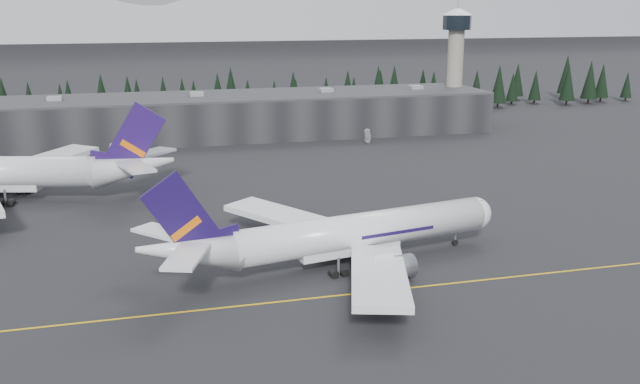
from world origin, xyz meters
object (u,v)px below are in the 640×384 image
object	(u,v)px
control_tower	(456,53)
jet_main	(334,236)
gse_vehicle_a	(115,159)
terminal	(231,116)
jet_parked	(6,173)
gse_vehicle_b	(368,141)

from	to	relation	value
control_tower	jet_main	bearing A→B (deg)	-122.52
gse_vehicle_a	jet_main	bearing A→B (deg)	-58.84
control_tower	jet_main	size ratio (longest dim) A/B	0.64
terminal	control_tower	xyz separation A→B (m)	(75.00, 3.00, 17.11)
jet_main	jet_parked	xyz separation A→B (m)	(-54.09, 54.47, 0.77)
terminal	gse_vehicle_b	size ratio (longest dim) A/B	36.57
gse_vehicle_a	gse_vehicle_b	xyz separation A→B (m)	(70.42, 6.88, 0.04)
jet_main	control_tower	bearing A→B (deg)	46.88
gse_vehicle_a	gse_vehicle_b	world-z (taller)	gse_vehicle_b
control_tower	gse_vehicle_b	world-z (taller)	control_tower
jet_parked	terminal	bearing A→B (deg)	-117.83
terminal	gse_vehicle_a	xyz separation A→B (m)	(-33.92, -29.20, -5.60)
jet_main	gse_vehicle_b	xyz separation A→B (m)	(37.27, 93.50, -4.18)
terminal	jet_parked	distance (m)	82.30
control_tower	jet_main	xyz separation A→B (m)	(-75.76, -118.82, -18.48)
terminal	jet_main	world-z (taller)	jet_main
control_tower	jet_parked	distance (m)	146.00
jet_parked	gse_vehicle_a	xyz separation A→B (m)	(20.93, 32.15, -5.00)
control_tower	jet_parked	world-z (taller)	control_tower
terminal	jet_parked	xyz separation A→B (m)	(-54.85, -61.34, -0.60)
jet_main	gse_vehicle_a	xyz separation A→B (m)	(-33.16, 86.62, -4.22)
jet_main	gse_vehicle_a	distance (m)	92.85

